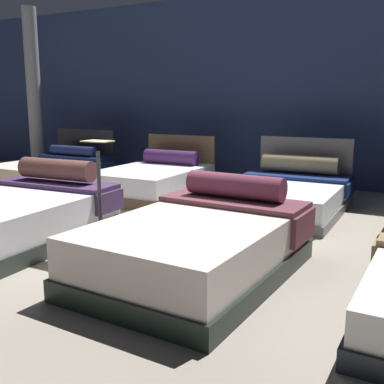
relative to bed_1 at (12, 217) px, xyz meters
The scene contains 9 objects.
ground_plane 1.64m from the bed_1, 45.37° to the left, with size 18.00×18.00×0.02m, color gray.
showroom_back_wall 5.23m from the bed_1, 76.94° to the left, with size 18.00×0.06×3.50m, color navy.
bed_1 is the anchor object (origin of this frame).
bed_2 2.31m from the bed_1, ahead, with size 1.60×2.21×0.82m.
bed_4 3.64m from the bed_1, 127.44° to the left, with size 1.70×2.06×0.98m.
bed_5 2.82m from the bed_1, 88.56° to the left, with size 1.44×1.99×0.94m.
bed_6 3.66m from the bed_1, 51.18° to the left, with size 1.60×2.15×0.98m.
price_sign 1.16m from the bed_1, ahead, with size 0.28×0.24×1.15m.
support_pillar 5.67m from the bed_1, 133.08° to the left, with size 0.30×0.30×3.50m, color #99999E.
Camera 1 is at (2.94, -4.60, 1.53)m, focal length 42.94 mm.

